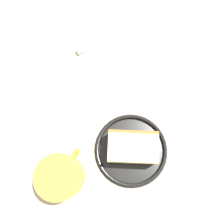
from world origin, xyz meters
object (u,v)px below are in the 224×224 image
at_px(sugar_cube, 80,51).
at_px(teaspoon, 173,80).
at_px(tea_mug, 61,177).
at_px(small_plate, 131,150).
at_px(cake_slice, 132,148).

bearing_deg(sugar_cube, teaspoon, -143.77).
bearing_deg(teaspoon, tea_mug, 96.12).
bearing_deg(small_plate, cake_slice, -37.83).
xyz_separation_m(small_plate, tea_mug, (0.04, 0.16, 0.04)).
bearing_deg(small_plate, sugar_cube, -8.70).
distance_m(tea_mug, teaspoon, 0.35).
bearing_deg(tea_mug, cake_slice, -103.57).
relative_size(tea_mug, teaspoon, 1.08).
height_order(tea_mug, teaspoon, tea_mug).
bearing_deg(sugar_cube, tea_mug, 139.42).
relative_size(tea_mug, sugar_cube, 7.73).
relative_size(teaspoon, sugar_cube, 7.19).
xyz_separation_m(small_plate, teaspoon, (0.08, -0.19, -0.00)).
height_order(cake_slice, teaspoon, cake_slice).
height_order(tea_mug, sugar_cube, tea_mug).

